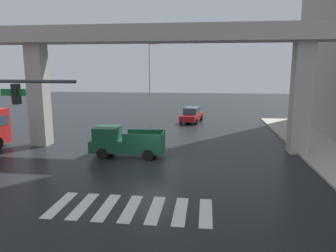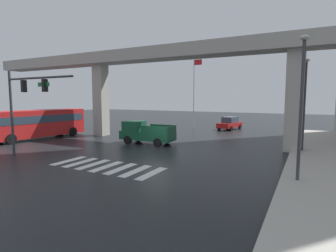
% 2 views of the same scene
% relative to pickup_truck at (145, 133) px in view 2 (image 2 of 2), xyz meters
% --- Properties ---
extents(ground_plane, '(120.00, 120.00, 0.00)m').
position_rel_pickup_truck_xyz_m(ground_plane, '(2.50, -2.28, -0.99)').
color(ground_plane, black).
extents(crosswalk_stripes, '(7.15, 2.80, 0.01)m').
position_rel_pickup_truck_xyz_m(crosswalk_stripes, '(2.50, -8.23, -0.98)').
color(crosswalk_stripes, silver).
rests_on(crosswalk_stripes, ground).
extents(elevated_overpass, '(51.92, 2.49, 9.18)m').
position_rel_pickup_truck_xyz_m(elevated_overpass, '(2.50, 2.45, 6.91)').
color(elevated_overpass, '#ADA89E').
rests_on(elevated_overpass, ground).
extents(sidewalk_east, '(4.00, 36.00, 0.15)m').
position_rel_pickup_truck_xyz_m(sidewalk_east, '(14.34, -0.28, -0.91)').
color(sidewalk_east, '#ADA89E').
rests_on(sidewalk_east, ground).
extents(pickup_truck, '(5.14, 2.18, 2.08)m').
position_rel_pickup_truck_xyz_m(pickup_truck, '(0.00, 0.00, 0.00)').
color(pickup_truck, '#14472D').
rests_on(pickup_truck, ground).
extents(city_bus, '(3.53, 10.98, 2.99)m').
position_rel_pickup_truck_xyz_m(city_bus, '(-11.64, -3.02, 0.73)').
color(city_bus, red).
rests_on(city_bus, ground).
extents(sedan_red, '(2.57, 4.56, 1.72)m').
position_rel_pickup_truck_xyz_m(sedan_red, '(4.09, 14.79, -0.14)').
color(sedan_red, red).
rests_on(sedan_red, ground).
extents(traffic_signal_mast, '(6.49, 0.32, 6.20)m').
position_rel_pickup_truck_xyz_m(traffic_signal_mast, '(-4.15, -8.87, 3.40)').
color(traffic_signal_mast, '#38383D').
rests_on(traffic_signal_mast, ground).
extents(street_lamp_near_corner, '(0.44, 0.70, 7.24)m').
position_rel_pickup_truck_xyz_m(street_lamp_near_corner, '(13.14, -6.21, 3.57)').
color(street_lamp_near_corner, '#38383D').
rests_on(street_lamp_near_corner, ground).
extents(street_lamp_mid_block, '(0.44, 0.70, 7.24)m').
position_rel_pickup_truck_xyz_m(street_lamp_mid_block, '(13.14, 2.63, 3.57)').
color(street_lamp_mid_block, '#38383D').
rests_on(street_lamp_mid_block, ground).
extents(flagpole, '(1.16, 0.12, 9.49)m').
position_rel_pickup_truck_xyz_m(flagpole, '(-0.37, 13.05, 4.54)').
color(flagpole, silver).
rests_on(flagpole, ground).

